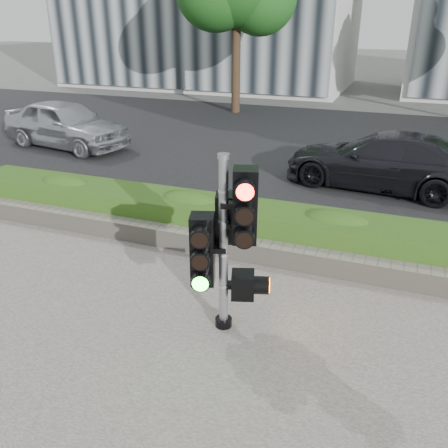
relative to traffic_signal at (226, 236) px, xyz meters
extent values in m
plane|color=#51514C|center=(-0.47, -0.03, -1.33)|extent=(120.00, 120.00, 0.00)
cube|color=black|center=(-0.47, 9.97, -1.32)|extent=(60.00, 13.00, 0.02)
cube|color=gray|center=(-0.47, 3.12, -1.27)|extent=(60.00, 0.25, 0.12)
cube|color=gray|center=(-0.47, 1.87, -1.13)|extent=(12.00, 0.32, 0.34)
cube|color=#598E2B|center=(-0.47, 2.52, -0.96)|extent=(12.00, 1.00, 0.68)
cylinder|color=black|center=(-4.97, 14.47, 0.69)|extent=(0.36, 0.36, 4.03)
cylinder|color=black|center=(-0.02, -0.04, -1.24)|extent=(0.22, 0.22, 0.11)
cylinder|color=gray|center=(-0.02, -0.04, -0.15)|extent=(0.12, 0.12, 2.29)
cylinder|color=gray|center=(-0.02, -0.04, 1.02)|extent=(0.15, 0.15, 0.06)
cube|color=#FF1107|center=(0.23, 0.00, 0.43)|extent=(0.36, 0.36, 0.92)
cube|color=#14E51E|center=(-0.26, -0.15, -0.16)|extent=(0.36, 0.36, 0.92)
cube|color=black|center=(-0.07, 0.21, 0.16)|extent=(0.36, 0.36, 0.63)
cube|color=orange|center=(0.20, 0.06, -0.68)|extent=(0.36, 0.36, 0.34)
imported|color=#AEB1B6|center=(-7.92, 7.03, -0.58)|extent=(4.47, 2.41, 1.44)
imported|color=black|center=(1.52, 6.51, -0.65)|extent=(4.76, 2.45, 1.32)
camera|label=1|loc=(1.83, -4.93, 2.48)|focal=38.00mm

